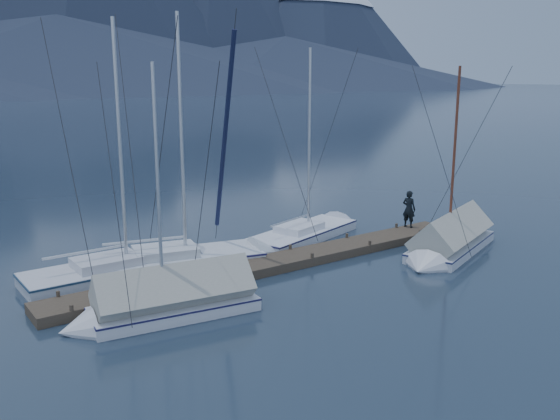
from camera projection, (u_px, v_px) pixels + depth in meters
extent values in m
plane|color=#15202F|center=(313.00, 281.00, 20.92)|extent=(1000.00, 1000.00, 0.00)
cone|color=#475675|center=(140.00, 4.00, 462.68)|extent=(308.00, 308.00, 125.00)
cone|color=#475675|center=(298.00, 18.00, 526.97)|extent=(286.00, 286.00, 115.00)
cone|color=#192133|center=(214.00, 0.00, 341.66)|extent=(182.40, 182.40, 100.00)
cone|color=#192133|center=(320.00, 18.00, 381.38)|extent=(197.60, 197.60, 88.00)
cone|color=#192133|center=(59.00, 54.00, 246.10)|extent=(390.00, 390.00, 32.00)
cone|color=#192133|center=(286.00, 63.00, 318.31)|extent=(364.00, 364.00, 28.00)
cube|color=#382D23|center=(280.00, 262.00, 22.47)|extent=(18.00, 1.50, 0.34)
cube|color=black|center=(129.00, 301.00, 19.13)|extent=(3.00, 1.30, 0.30)
cube|color=black|center=(280.00, 268.00, 22.52)|extent=(3.00, 1.30, 0.30)
cube|color=black|center=(392.00, 243.00, 25.91)|extent=(3.00, 1.30, 0.30)
cylinder|color=#382D23|center=(58.00, 296.00, 18.47)|extent=(0.12, 0.12, 0.35)
cylinder|color=#382D23|center=(72.00, 311.00, 17.35)|extent=(0.12, 0.12, 0.35)
cylinder|color=#382D23|center=(149.00, 278.00, 20.16)|extent=(0.12, 0.12, 0.35)
cylinder|color=#382D23|center=(166.00, 290.00, 19.05)|extent=(0.12, 0.12, 0.35)
cylinder|color=#382D23|center=(225.00, 262.00, 21.86)|extent=(0.12, 0.12, 0.35)
cylinder|color=#382D23|center=(245.00, 272.00, 20.74)|extent=(0.12, 0.12, 0.35)
cylinder|color=#382D23|center=(290.00, 249.00, 23.55)|extent=(0.12, 0.12, 0.35)
cylinder|color=#382D23|center=(312.00, 257.00, 22.44)|extent=(0.12, 0.12, 0.35)
cylinder|color=#382D23|center=(347.00, 237.00, 25.25)|extent=(0.12, 0.12, 0.35)
cylinder|color=#382D23|center=(370.00, 245.00, 24.13)|extent=(0.12, 0.12, 0.35)
cylinder|color=#382D23|center=(396.00, 227.00, 26.94)|extent=(0.12, 0.12, 0.35)
cylinder|color=#382D23|center=(420.00, 234.00, 25.83)|extent=(0.12, 0.12, 0.35)
cube|color=silver|center=(116.00, 273.00, 21.32)|extent=(6.42, 2.23, 0.70)
cube|color=silver|center=(117.00, 282.00, 21.39)|extent=(5.45, 1.26, 0.32)
cube|color=navy|center=(116.00, 265.00, 21.26)|extent=(6.49, 2.25, 0.06)
cone|color=silver|center=(206.00, 255.00, 23.44)|extent=(1.20, 2.06, 2.04)
cube|color=silver|center=(107.00, 261.00, 21.03)|extent=(2.26, 1.53, 0.32)
cylinder|color=#B2B7BF|center=(120.00, 145.00, 20.55)|extent=(0.13, 0.13, 8.52)
cylinder|color=#B2B7BF|center=(85.00, 252.00, 20.49)|extent=(2.88, 0.14, 0.10)
cylinder|color=#26262B|center=(162.00, 142.00, 21.47)|extent=(0.08, 3.22, 8.53)
cube|color=silver|center=(175.00, 264.00, 22.40)|extent=(6.91, 3.68, 0.72)
cube|color=silver|center=(175.00, 272.00, 22.47)|extent=(5.72, 2.49, 0.33)
cube|color=navy|center=(174.00, 256.00, 22.33)|extent=(6.98, 3.72, 0.07)
cone|color=silver|center=(268.00, 253.00, 23.77)|extent=(1.67, 2.33, 2.11)
cube|color=silver|center=(165.00, 251.00, 22.17)|extent=(2.60, 2.03, 0.33)
cylinder|color=#B2B7BF|center=(181.00, 138.00, 21.51)|extent=(0.13, 0.13, 8.78)
cylinder|color=#B2B7BF|center=(144.00, 241.00, 21.78)|extent=(2.90, 0.79, 0.10)
cylinder|color=#26262B|center=(225.00, 136.00, 22.11)|extent=(0.80, 3.23, 8.79)
cube|color=silver|center=(303.00, 236.00, 26.35)|extent=(6.17, 3.55, 0.64)
cube|color=silver|center=(303.00, 242.00, 26.41)|extent=(5.07, 2.46, 0.29)
cube|color=#181541|center=(303.00, 230.00, 26.29)|extent=(6.23, 3.59, 0.06)
cone|color=silver|center=(343.00, 222.00, 28.94)|extent=(1.57, 2.10, 1.87)
cube|color=silver|center=(299.00, 227.00, 26.02)|extent=(2.35, 1.90, 0.29)
cylinder|color=#B2B7BF|center=(309.00, 140.00, 25.72)|extent=(0.12, 0.12, 7.80)
cylinder|color=#B2B7BF|center=(290.00, 220.00, 25.40)|extent=(2.55, 0.84, 0.09)
cylinder|color=#26262B|center=(328.00, 138.00, 26.84)|extent=(0.87, 2.83, 7.81)
cube|color=silver|center=(451.00, 249.00, 24.44)|extent=(5.80, 3.69, 0.58)
cube|color=silver|center=(451.00, 255.00, 24.50)|extent=(4.73, 2.59, 0.26)
cube|color=#171C45|center=(451.00, 243.00, 24.39)|extent=(5.86, 3.72, 0.05)
cone|color=silver|center=(422.00, 268.00, 21.93)|extent=(1.55, 2.08, 1.86)
cylinder|color=#592819|center=(454.00, 158.00, 23.32)|extent=(0.11, 0.11, 7.06)
cylinder|color=#592819|center=(459.00, 225.00, 24.97)|extent=(2.34, 0.91, 0.08)
cylinder|color=#26262B|center=(442.00, 162.00, 22.22)|extent=(0.96, 2.60, 7.06)
cube|color=#9D9E94|center=(452.00, 234.00, 24.30)|extent=(5.56, 3.63, 1.98)
cube|color=silver|center=(175.00, 312.00, 17.89)|extent=(5.13, 2.42, 0.58)
cube|color=silver|center=(175.00, 320.00, 17.95)|extent=(4.29, 1.53, 0.26)
cube|color=#181642|center=(175.00, 304.00, 17.84)|extent=(5.18, 2.44, 0.05)
cone|color=silver|center=(76.00, 330.00, 16.60)|extent=(1.19, 1.81, 1.69)
cylinder|color=#B2B7BF|center=(158.00, 189.00, 16.89)|extent=(0.11, 0.11, 7.06)
cylinder|color=#B2B7BF|center=(202.00, 281.00, 18.11)|extent=(2.21, 0.38, 0.08)
cylinder|color=#26262B|center=(114.00, 192.00, 16.33)|extent=(0.36, 2.47, 7.06)
cube|color=#999A90|center=(174.00, 292.00, 17.75)|extent=(4.89, 2.41, 1.80)
imported|color=black|center=(409.00, 209.00, 26.84)|extent=(0.56, 0.71, 1.69)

